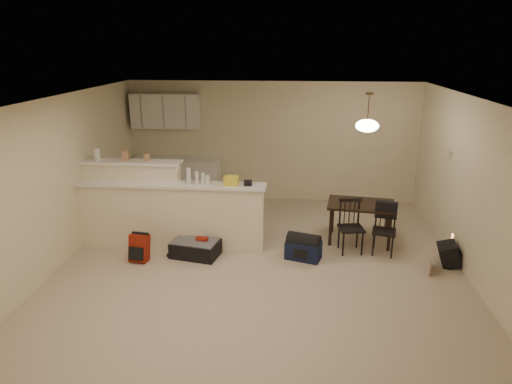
# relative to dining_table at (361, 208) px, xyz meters

# --- Properties ---
(room) EXTENTS (7.00, 7.02, 2.50)m
(room) POSITION_rel_dining_table_xyz_m (-1.60, -1.38, 0.65)
(room) COLOR #C3AF96
(room) RESTS_ON ground
(breakfast_bar) EXTENTS (3.08, 0.58, 1.39)m
(breakfast_bar) POSITION_rel_dining_table_xyz_m (-3.36, -0.40, 0.01)
(breakfast_bar) COLOR #F4E7C5
(breakfast_bar) RESTS_ON ground
(upper_cabinets) EXTENTS (1.40, 0.34, 0.70)m
(upper_cabinets) POSITION_rel_dining_table_xyz_m (-3.80, 1.94, 1.30)
(upper_cabinets) COLOR white
(upper_cabinets) RESTS_ON room
(kitchen_counter) EXTENTS (1.80, 0.60, 0.90)m
(kitchen_counter) POSITION_rel_dining_table_xyz_m (-3.60, 1.81, -0.15)
(kitchen_counter) COLOR white
(kitchen_counter) RESTS_ON ground
(thermostat) EXTENTS (0.02, 0.12, 0.12)m
(thermostat) POSITION_rel_dining_table_xyz_m (1.38, 0.17, 0.90)
(thermostat) COLOR beige
(thermostat) RESTS_ON room
(jar) EXTENTS (0.10, 0.10, 0.20)m
(jar) POSITION_rel_dining_table_xyz_m (-4.35, -0.26, 0.89)
(jar) COLOR silver
(jar) RESTS_ON breakfast_bar
(cereal_box) EXTENTS (0.10, 0.07, 0.16)m
(cereal_box) POSITION_rel_dining_table_xyz_m (-3.88, -0.26, 0.87)
(cereal_box) COLOR #AA7C57
(cereal_box) RESTS_ON breakfast_bar
(small_box) EXTENTS (0.08, 0.06, 0.12)m
(small_box) POSITION_rel_dining_table_xyz_m (-3.52, -0.26, 0.85)
(small_box) COLOR #AA7C57
(small_box) RESTS_ON breakfast_bar
(bottle_a) EXTENTS (0.07, 0.07, 0.26)m
(bottle_a) POSITION_rel_dining_table_xyz_m (-2.79, -0.48, 0.62)
(bottle_a) COLOR silver
(bottle_a) RESTS_ON breakfast_bar
(bottle_b) EXTENTS (0.06, 0.06, 0.18)m
(bottle_b) POSITION_rel_dining_table_xyz_m (-2.56, -0.48, 0.58)
(bottle_b) COLOR silver
(bottle_b) RESTS_ON breakfast_bar
(bag_lump) EXTENTS (0.22, 0.18, 0.14)m
(bag_lump) POSITION_rel_dining_table_xyz_m (-2.11, -0.48, 0.56)
(bag_lump) COLOR #AA7C57
(bag_lump) RESTS_ON breakfast_bar
(pouch) EXTENTS (0.12, 0.10, 0.08)m
(pouch) POSITION_rel_dining_table_xyz_m (-1.85, -0.48, 0.53)
(pouch) COLOR #AA7C57
(pouch) RESTS_ON breakfast_bar
(extra_item_x) EXTENTS (0.07, 0.07, 0.15)m
(extra_item_x) POSITION_rel_dining_table_xyz_m (-2.49, -0.48, 0.57)
(extra_item_x) COLOR silver
(extra_item_x) RESTS_ON breakfast_bar
(extra_item_y) EXTENTS (0.06, 0.06, 0.20)m
(extra_item_y) POSITION_rel_dining_table_xyz_m (-2.66, -0.48, 0.59)
(extra_item_y) COLOR silver
(extra_item_y) RESTS_ON breakfast_bar
(dining_table) EXTENTS (1.17, 0.86, 0.68)m
(dining_table) POSITION_rel_dining_table_xyz_m (0.00, 0.00, 0.00)
(dining_table) COLOR black
(dining_table) RESTS_ON ground
(pendant_lamp) EXTENTS (0.36, 0.36, 0.62)m
(pendant_lamp) POSITION_rel_dining_table_xyz_m (-0.00, -0.00, 1.39)
(pendant_lamp) COLOR brown
(pendant_lamp) RESTS_ON room
(dining_chair_near) EXTENTS (0.43, 0.41, 0.86)m
(dining_chair_near) POSITION_rel_dining_table_xyz_m (-0.20, -0.44, -0.17)
(dining_chair_near) COLOR black
(dining_chair_near) RESTS_ON ground
(dining_chair_far) EXTENTS (0.42, 0.41, 0.82)m
(dining_chair_far) POSITION_rel_dining_table_xyz_m (0.32, -0.47, -0.19)
(dining_chair_far) COLOR black
(dining_chair_far) RESTS_ON ground
(suitcase) EXTENTS (0.80, 0.60, 0.24)m
(suitcase) POSITION_rel_dining_table_xyz_m (-2.65, -0.81, -0.48)
(suitcase) COLOR black
(suitcase) RESTS_ON ground
(red_backpack) EXTENTS (0.30, 0.22, 0.42)m
(red_backpack) POSITION_rel_dining_table_xyz_m (-3.48, -1.05, -0.39)
(red_backpack) COLOR maroon
(red_backpack) RESTS_ON ground
(navy_duffel) EXTENTS (0.59, 0.44, 0.29)m
(navy_duffel) POSITION_rel_dining_table_xyz_m (-0.95, -0.77, -0.45)
(navy_duffel) COLOR #121A38
(navy_duffel) RESTS_ON ground
(black_daypack) EXTENTS (0.32, 0.41, 0.33)m
(black_daypack) POSITION_rel_dining_table_xyz_m (1.25, -0.77, -0.43)
(black_daypack) COLOR black
(black_daypack) RESTS_ON ground
(cardboard_sheet) EXTENTS (0.13, 0.36, 0.28)m
(cardboard_sheet) POSITION_rel_dining_table_xyz_m (0.92, -1.04, -0.45)
(cardboard_sheet) COLOR #AA7C57
(cardboard_sheet) RESTS_ON ground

